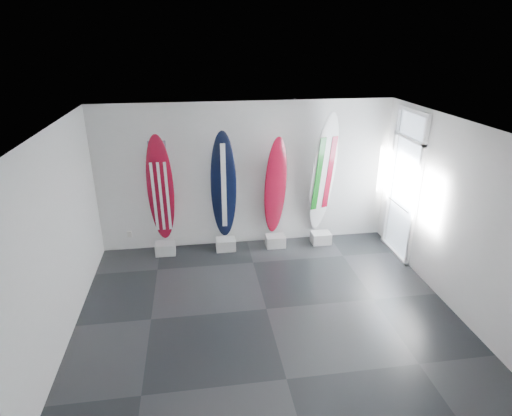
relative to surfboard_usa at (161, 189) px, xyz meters
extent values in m
plane|color=black|center=(1.72, -2.28, -1.37)|extent=(6.00, 6.00, 0.00)
plane|color=white|center=(1.72, -2.28, 1.63)|extent=(6.00, 6.00, 0.00)
plane|color=white|center=(1.72, 0.22, 0.13)|extent=(6.00, 0.00, 6.00)
plane|color=white|center=(1.72, -4.78, 0.13)|extent=(6.00, 0.00, 6.00)
plane|color=white|center=(-1.28, -2.28, 0.13)|extent=(0.00, 5.00, 5.00)
plane|color=white|center=(4.72, -2.28, 0.13)|extent=(0.00, 5.00, 5.00)
cube|color=silver|center=(0.00, -0.10, -1.25)|extent=(0.40, 0.30, 0.24)
ellipsoid|color=maroon|center=(0.00, 0.00, 0.00)|extent=(0.52, 0.35, 2.26)
cube|color=silver|center=(1.24, -0.10, -1.25)|extent=(0.40, 0.30, 0.24)
ellipsoid|color=black|center=(1.24, 0.00, 0.01)|extent=(0.52, 0.24, 2.27)
cube|color=silver|center=(2.29, -0.10, -1.25)|extent=(0.40, 0.30, 0.24)
ellipsoid|color=maroon|center=(2.29, 0.00, -0.06)|extent=(0.54, 0.42, 2.13)
cube|color=silver|center=(3.29, -0.10, -1.25)|extent=(0.40, 0.30, 0.24)
ellipsoid|color=white|center=(3.29, 0.00, 0.17)|extent=(0.70, 0.60, 2.60)
cube|color=silver|center=(-0.73, 0.20, -1.02)|extent=(0.09, 0.02, 0.13)
camera|label=1|loc=(0.70, -7.96, 2.79)|focal=29.61mm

